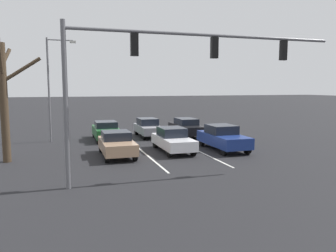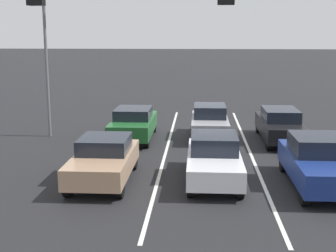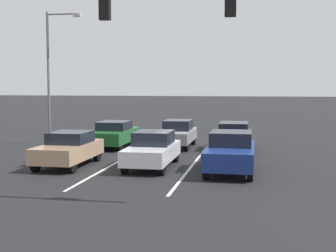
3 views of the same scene
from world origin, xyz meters
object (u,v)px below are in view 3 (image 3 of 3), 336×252
(car_gray_midlane_second, at_px, (178,133))
(car_darkgreen_rightlane_second, at_px, (115,134))
(car_navy_leftlane_front, at_px, (231,152))
(street_lamp_right_shoulder, at_px, (52,68))
(car_tan_rightlane_front, at_px, (69,149))
(traffic_signal_gantry, at_px, (33,30))
(car_white_midlane_front, at_px, (153,149))
(car_black_leftlane_second, at_px, (234,136))

(car_gray_midlane_second, xyz_separation_m, car_darkgreen_rightlane_second, (3.60, 0.55, -0.04))
(car_navy_leftlane_front, xyz_separation_m, street_lamp_right_shoulder, (10.91, -6.84, 3.73))
(car_tan_rightlane_front, xyz_separation_m, traffic_signal_gantry, (-1.35, 5.81, 4.49))
(car_darkgreen_rightlane_second, bearing_deg, car_tan_rightlane_front, 88.94)
(street_lamp_right_shoulder, bearing_deg, car_white_midlane_front, 139.53)
(car_navy_leftlane_front, height_order, car_gray_midlane_second, car_navy_leftlane_front)
(car_darkgreen_rightlane_second, bearing_deg, traffic_signal_gantry, 95.74)
(street_lamp_right_shoulder, bearing_deg, traffic_signal_gantry, 112.25)
(car_white_midlane_front, relative_size, traffic_signal_gantry, 0.35)
(car_darkgreen_rightlane_second, bearing_deg, car_gray_midlane_second, -171.28)
(car_white_midlane_front, bearing_deg, car_gray_midlane_second, -89.98)
(car_tan_rightlane_front, distance_m, street_lamp_right_shoulder, 8.64)
(traffic_signal_gantry, bearing_deg, car_darkgreen_rightlane_second, -84.26)
(car_gray_midlane_second, xyz_separation_m, street_lamp_right_shoulder, (7.51, 0.21, 3.76))
(traffic_signal_gantry, bearing_deg, car_navy_leftlane_front, -135.19)
(car_tan_rightlane_front, xyz_separation_m, car_gray_midlane_second, (-3.72, -6.97, 0.03))
(car_white_midlane_front, xyz_separation_m, car_black_leftlane_second, (-3.22, -6.08, 0.00))
(car_darkgreen_rightlane_second, xyz_separation_m, street_lamp_right_shoulder, (3.92, -0.35, 3.80))
(car_navy_leftlane_front, distance_m, street_lamp_right_shoulder, 13.41)
(car_black_leftlane_second, relative_size, car_gray_midlane_second, 1.16)
(car_tan_rightlane_front, bearing_deg, car_gray_midlane_second, -118.06)
(car_gray_midlane_second, distance_m, traffic_signal_gantry, 13.74)
(car_white_midlane_front, distance_m, car_darkgreen_rightlane_second, 7.06)
(car_navy_leftlane_front, bearing_deg, car_gray_midlane_second, -64.25)
(car_darkgreen_rightlane_second, distance_m, traffic_signal_gantry, 13.09)
(car_white_midlane_front, bearing_deg, street_lamp_right_shoulder, -40.47)
(car_gray_midlane_second, relative_size, traffic_signal_gantry, 0.32)
(car_tan_rightlane_front, relative_size, car_darkgreen_rightlane_second, 0.95)
(car_black_leftlane_second, bearing_deg, car_darkgreen_rightlane_second, 0.10)
(car_tan_rightlane_front, distance_m, traffic_signal_gantry, 7.47)
(car_black_leftlane_second, bearing_deg, car_gray_midlane_second, -9.51)
(street_lamp_right_shoulder, bearing_deg, car_black_leftlane_second, 178.22)
(car_navy_leftlane_front, bearing_deg, street_lamp_right_shoulder, -32.08)
(car_gray_midlane_second, bearing_deg, car_tan_rightlane_front, 61.94)
(car_white_midlane_front, height_order, car_darkgreen_rightlane_second, car_white_midlane_front)
(traffic_signal_gantry, bearing_deg, street_lamp_right_shoulder, -67.75)
(car_black_leftlane_second, bearing_deg, car_navy_leftlane_front, 91.54)
(car_tan_rightlane_front, xyz_separation_m, car_navy_leftlane_front, (-7.12, 0.08, 0.06))
(car_darkgreen_rightlane_second, height_order, street_lamp_right_shoulder, street_lamp_right_shoulder)
(traffic_signal_gantry, bearing_deg, car_tan_rightlane_front, -76.94)
(traffic_signal_gantry, distance_m, street_lamp_right_shoulder, 13.60)
(traffic_signal_gantry, bearing_deg, car_gray_midlane_second, -100.50)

